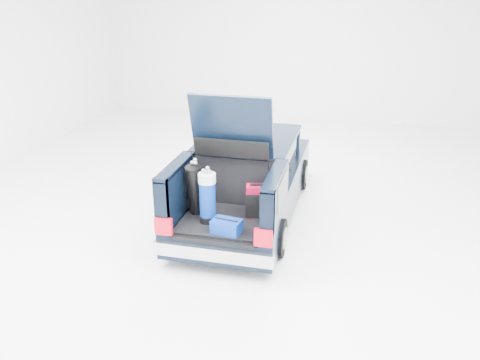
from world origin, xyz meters
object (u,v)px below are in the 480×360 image
(black_golf_bag, at_px, (195,190))
(blue_golf_bag, at_px, (207,197))
(red_suitcase, at_px, (257,201))
(blue_duffel, at_px, (227,226))
(car, at_px, (248,178))

(black_golf_bag, distance_m, blue_golf_bag, 0.35)
(black_golf_bag, relative_size, blue_golf_bag, 1.02)
(red_suitcase, xyz_separation_m, blue_duffel, (-0.31, -0.64, -0.16))
(red_suitcase, bearing_deg, blue_golf_bag, -163.90)
(red_suitcase, height_order, blue_duffel, red_suitcase)
(blue_golf_bag, relative_size, blue_duffel, 1.95)
(blue_duffel, bearing_deg, black_golf_bag, 150.35)
(car, bearing_deg, blue_golf_bag, -97.62)
(black_golf_bag, distance_m, blue_duffel, 0.88)
(black_golf_bag, relative_size, blue_duffel, 2.00)
(blue_duffel, bearing_deg, red_suitcase, 73.13)
(car, height_order, blue_golf_bag, car)
(car, xyz_separation_m, red_suitcase, (0.45, -1.37, 0.18))
(blue_golf_bag, bearing_deg, red_suitcase, 23.37)
(black_golf_bag, bearing_deg, blue_golf_bag, -34.29)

